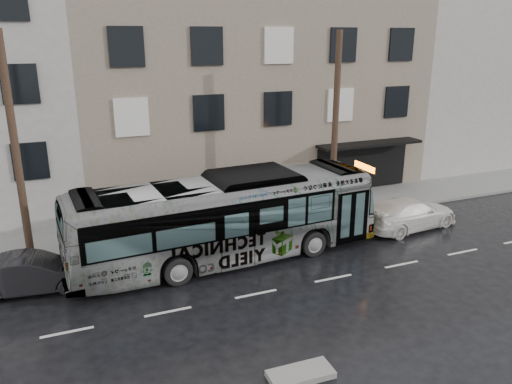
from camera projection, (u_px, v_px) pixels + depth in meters
ground at (233, 266)px, 20.14m from camera, size 120.00×120.00×0.00m
sidewalk at (199, 224)px, 24.44m from camera, size 90.00×3.60×0.15m
building_taupe at (238, 92)px, 31.51m from camera, size 20.00×12.00×11.00m
building_filler at (470, 75)px, 38.23m from camera, size 18.00×12.00×12.00m
utility_pole_front at (335, 128)px, 24.01m from camera, size 0.30×0.30×9.00m
utility_pole_rear at (16, 152)px, 18.95m from camera, size 0.30×0.30×9.00m
sign_post at (351, 190)px, 25.40m from camera, size 0.06×0.06×2.40m
bus at (226, 218)px, 20.23m from camera, size 13.04×3.80×3.59m
white_sedan at (409, 213)px, 23.90m from camera, size 5.34×2.73×1.48m
dark_sedan at (32, 273)px, 17.95m from camera, size 4.40×1.96×1.40m
slush_pile at (301, 374)px, 13.55m from camera, size 1.82×0.84×0.18m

